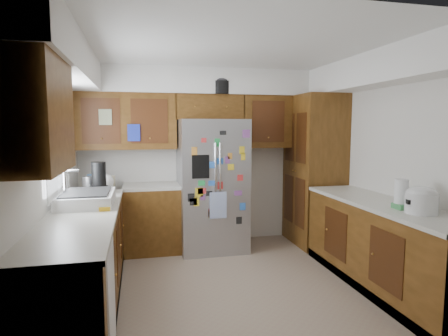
{
  "coord_description": "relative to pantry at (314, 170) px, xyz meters",
  "views": [
    {
      "loc": [
        -0.98,
        -3.81,
        1.69
      ],
      "look_at": [
        -0.03,
        0.35,
        1.23
      ],
      "focal_mm": 30.0,
      "sensor_mm": 36.0,
      "label": 1
    }
  ],
  "objects": [
    {
      "name": "left_counter_clutter",
      "position": [
        -2.95,
        -0.3,
        -0.02
      ],
      "size": [
        0.34,
        0.94,
        0.38
      ],
      "color": "black",
      "rests_on": "left_counter_run"
    },
    {
      "name": "left_counter_run",
      "position": [
        -2.86,
        -1.12,
        -0.65
      ],
      "size": [
        1.36,
        3.2,
        0.92
      ],
      "color": "#492C0E",
      "rests_on": "ground"
    },
    {
      "name": "pantry",
      "position": [
        0.0,
        0.0,
        0.0
      ],
      "size": [
        0.6,
        0.9,
        2.15
      ],
      "primitive_type": "cube",
      "color": "#492C0E",
      "rests_on": "ground"
    },
    {
      "name": "room_shell",
      "position": [
        -1.61,
        -0.79,
        0.75
      ],
      "size": [
        3.64,
        3.24,
        2.52
      ],
      "color": "silver",
      "rests_on": "ground"
    },
    {
      "name": "fridge_top_items",
      "position": [
        -1.57,
        0.22,
        1.2
      ],
      "size": [
        0.81,
        0.35,
        0.27
      ],
      "color": "#2D52B8",
      "rests_on": "bridge_cabinet"
    },
    {
      "name": "paper_towel",
      "position": [
        -0.04,
        -1.9,
        -0.01
      ],
      "size": [
        0.13,
        0.13,
        0.28
      ],
      "primitive_type": "cylinder",
      "color": "white",
      "rests_on": "right_counter_run"
    },
    {
      "name": "fridge",
      "position": [
        -1.5,
        0.05,
        -0.17
      ],
      "size": [
        0.9,
        0.79,
        1.8
      ],
      "color": "#98989D",
      "rests_on": "ground"
    },
    {
      "name": "right_counter_run",
      "position": [
        0.0,
        -1.62,
        -0.65
      ],
      "size": [
        0.63,
        2.25,
        0.92
      ],
      "color": "#492C0E",
      "rests_on": "ground"
    },
    {
      "name": "bridge_cabinet",
      "position": [
        -1.5,
        0.28,
        0.9
      ],
      "size": [
        0.96,
        0.34,
        0.35
      ],
      "primitive_type": "cube",
      "color": "#492C0E",
      "rests_on": "fridge"
    },
    {
      "name": "floor",
      "position": [
        -1.5,
        -1.15,
        -1.07
      ],
      "size": [
        3.6,
        3.6,
        0.0
      ],
      "primitive_type": "plane",
      "color": "gray",
      "rests_on": "ground"
    },
    {
      "name": "sink_assembly",
      "position": [
        -3.0,
        -1.05,
        -0.09
      ],
      "size": [
        0.52,
        0.71,
        0.37
      ],
      "color": "white",
      "rests_on": "left_counter_run"
    },
    {
      "name": "rice_cooker",
      "position": [
        -0.0,
        -2.13,
        -0.03
      ],
      "size": [
        0.29,
        0.28,
        0.25
      ],
      "color": "white",
      "rests_on": "right_counter_run"
    }
  ]
}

